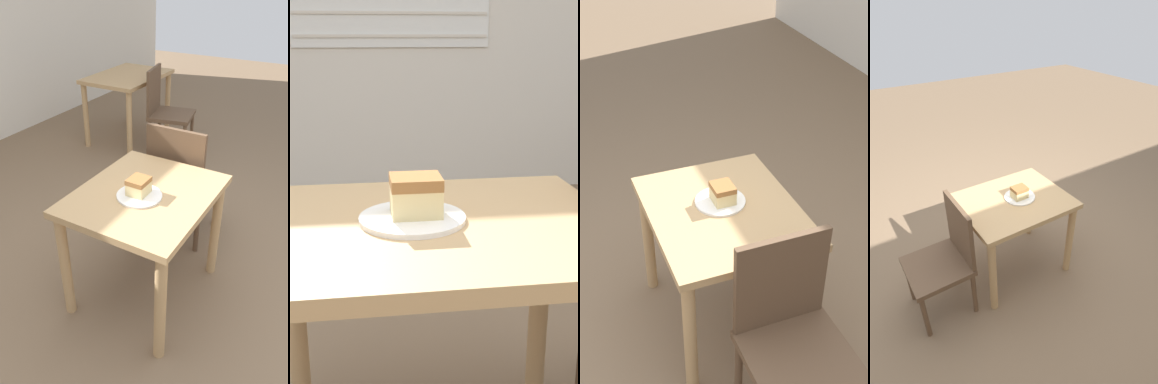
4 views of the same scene
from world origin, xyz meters
TOP-DOWN VIEW (x-y plane):
  - dining_table_near at (-0.04, 0.30)m, footprint 0.84×0.70m
  - plate at (-0.09, 0.31)m, footprint 0.24×0.24m
  - cake_slice at (-0.09, 0.31)m, footprint 0.12×0.10m

SIDE VIEW (x-z plane):
  - dining_table_near at x=-0.04m, z-range 0.24..0.96m
  - plate at x=-0.09m, z-range 0.73..0.74m
  - cake_slice at x=-0.09m, z-range 0.74..0.83m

